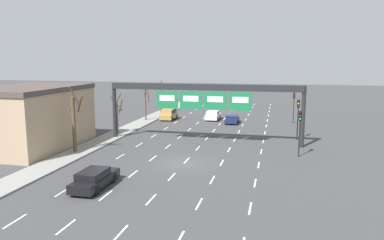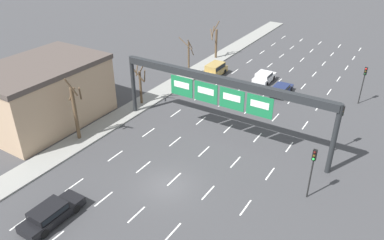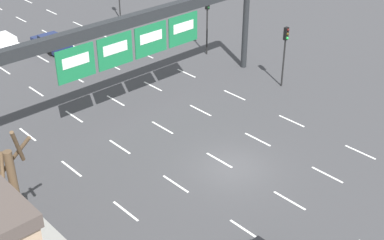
% 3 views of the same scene
% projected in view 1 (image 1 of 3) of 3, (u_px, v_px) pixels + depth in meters
% --- Properties ---
extents(ground_plane, '(220.00, 220.00, 0.00)m').
position_uv_depth(ground_plane, '(184.00, 163.00, 33.74)').
color(ground_plane, '#3D3D3F').
extents(sidewalk_left, '(2.80, 110.00, 0.15)m').
position_uv_depth(sidewalk_left, '(71.00, 155.00, 36.24)').
color(sidewalk_left, gray).
rests_on(sidewalk_left, ground_plane).
extents(lane_dashes, '(13.32, 67.00, 0.01)m').
position_uv_depth(lane_dashes, '(211.00, 134.00, 46.72)').
color(lane_dashes, white).
rests_on(lane_dashes, ground_plane).
extents(sign_gantry, '(21.85, 0.70, 6.57)m').
position_uv_depth(sign_gantry, '(203.00, 94.00, 41.37)').
color(sign_gantry, '#232628').
rests_on(sign_gantry, ground_plane).
extents(building_near, '(8.72, 12.75, 6.50)m').
position_uv_depth(building_near, '(29.00, 117.00, 39.29)').
color(building_near, tan).
rests_on(building_near, ground_plane).
extents(car_black, '(1.85, 4.81, 1.38)m').
position_uv_depth(car_black, '(94.00, 178.00, 27.26)').
color(car_black, black).
rests_on(car_black, ground_plane).
extents(car_navy, '(1.80, 3.93, 1.22)m').
position_uv_depth(car_navy, '(232.00, 119.00, 54.61)').
color(car_navy, '#19234C').
rests_on(car_navy, ground_plane).
extents(suv_gold, '(1.93, 4.11, 1.69)m').
position_uv_depth(suv_gold, '(169.00, 114.00, 57.83)').
color(suv_gold, '#A88947').
rests_on(suv_gold, ground_plane).
extents(car_white, '(1.92, 3.99, 1.41)m').
position_uv_depth(car_white, '(213.00, 115.00, 57.58)').
color(car_white, silver).
rests_on(car_white, ground_plane).
extents(traffic_light_near_gantry, '(0.30, 0.35, 4.70)m').
position_uv_depth(traffic_light_near_gantry, '(298.00, 111.00, 43.05)').
color(traffic_light_near_gantry, black).
rests_on(traffic_light_near_gantry, ground_plane).
extents(traffic_light_mid_block, '(0.30, 0.35, 4.52)m').
position_uv_depth(traffic_light_mid_block, '(294.00, 101.00, 54.45)').
color(traffic_light_mid_block, black).
rests_on(traffic_light_mid_block, ground_plane).
extents(traffic_light_far_end, '(0.30, 0.35, 4.44)m').
position_uv_depth(traffic_light_far_end, '(300.00, 124.00, 35.47)').
color(traffic_light_far_end, black).
rests_on(traffic_light_far_end, ground_plane).
extents(tree_bare_closest, '(1.66, 1.85, 6.57)m').
position_uv_depth(tree_bare_closest, '(74.00, 121.00, 37.15)').
color(tree_bare_closest, brown).
rests_on(tree_bare_closest, sidewalk_left).
extents(tree_bare_second, '(1.95, 1.75, 5.42)m').
position_uv_depth(tree_bare_second, '(146.00, 102.00, 56.23)').
color(tree_bare_second, brown).
rests_on(tree_bare_second, sidewalk_left).
extents(tree_bare_third, '(1.40, 1.79, 5.01)m').
position_uv_depth(tree_bare_third, '(117.00, 113.00, 46.19)').
color(tree_bare_third, brown).
rests_on(tree_bare_third, sidewalk_left).
extents(tree_bare_furthest, '(1.31, 1.92, 5.53)m').
position_uv_depth(tree_bare_furthest, '(160.00, 97.00, 64.22)').
color(tree_bare_furthest, brown).
rests_on(tree_bare_furthest, sidewalk_left).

